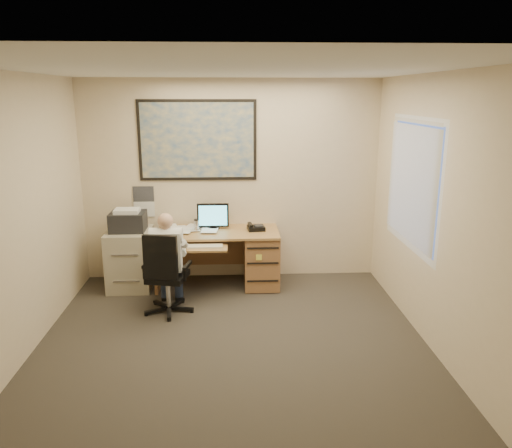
{
  "coord_description": "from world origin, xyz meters",
  "views": [
    {
      "loc": [
        0.01,
        -4.44,
        2.49
      ],
      "look_at": [
        0.29,
        1.3,
        0.99
      ],
      "focal_mm": 35.0,
      "sensor_mm": 36.0,
      "label": 1
    }
  ],
  "objects_px": {
    "filing_cabinet": "(130,254)",
    "office_chair": "(168,290)",
    "desk": "(242,253)",
    "person": "(167,263)"
  },
  "relations": [
    {
      "from": "filing_cabinet",
      "to": "office_chair",
      "type": "relative_size",
      "value": 1.08
    },
    {
      "from": "desk",
      "to": "office_chair",
      "type": "xyz_separation_m",
      "value": [
        -0.88,
        -0.88,
        -0.15
      ]
    },
    {
      "from": "office_chair",
      "to": "person",
      "type": "height_order",
      "value": "person"
    },
    {
      "from": "filing_cabinet",
      "to": "person",
      "type": "xyz_separation_m",
      "value": [
        0.59,
        -0.79,
        0.13
      ]
    },
    {
      "from": "desk",
      "to": "filing_cabinet",
      "type": "distance_m",
      "value": 1.48
    },
    {
      "from": "filing_cabinet",
      "to": "desk",
      "type": "bearing_deg",
      "value": 0.47
    },
    {
      "from": "filing_cabinet",
      "to": "office_chair",
      "type": "distance_m",
      "value": 1.06
    },
    {
      "from": "desk",
      "to": "filing_cabinet",
      "type": "bearing_deg",
      "value": -179.17
    },
    {
      "from": "office_chair",
      "to": "person",
      "type": "relative_size",
      "value": 0.84
    },
    {
      "from": "desk",
      "to": "filing_cabinet",
      "type": "relative_size",
      "value": 1.5
    }
  ]
}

